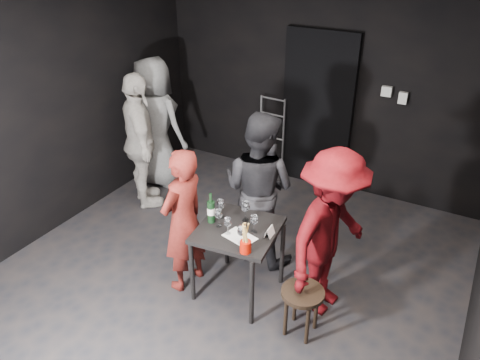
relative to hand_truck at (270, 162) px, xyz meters
The scene contains 25 objects.
floor 2.38m from the hand_truck, 75.38° to the right, with size 4.50×5.00×0.02m, color black.
ceiling 3.43m from the hand_truck, 75.38° to the right, with size 4.50×5.00×0.02m, color silver.
wall_back 1.30m from the hand_truck, 19.06° to the left, with size 4.50×0.04×2.70m, color black.
wall_left 3.05m from the hand_truck, 125.76° to the right, with size 0.04×5.00×2.70m, color black.
doorway 1.04m from the hand_truck, 13.78° to the left, with size 0.95×0.10×2.10m, color black.
wallbox_upper 1.91m from the hand_truck, ahead, with size 0.12×0.06×0.12m, color #B7B7B2.
wallbox_lower 2.04m from the hand_truck, ahead, with size 0.10×0.06×0.14m, color #B7B7B2.
hand_truck is the anchor object (origin of this frame).
tasting_table 2.52m from the hand_truck, 71.02° to the right, with size 0.72×0.72×0.75m.
stool 2.99m from the hand_truck, 58.56° to the right, with size 0.38×0.38×0.47m.
server_red 2.56m from the hand_truck, 83.32° to the right, with size 0.54×0.35×1.47m, color maroon.
woman_black 1.99m from the hand_truck, 67.96° to the right, with size 0.89×0.49×1.83m, color black.
man_maroon 2.74m from the hand_truck, 52.69° to the right, with size 1.14×0.53×1.77m, color #5E090E.
bystander_cream 1.98m from the hand_truck, 125.82° to the right, with size 1.17×0.56×1.99m, color beige.
bystander_grey 1.77m from the hand_truck, 143.98° to the right, with size 1.01×0.55×2.07m, color gray.
tasting_mat 2.68m from the hand_truck, 70.10° to the right, with size 0.28×0.19×0.00m, color white.
wine_glass_a 2.56m from the hand_truck, 75.27° to the right, with size 0.07×0.07×0.19m, color white, non-canonical shape.
wine_glass_b 2.43m from the hand_truck, 75.82° to the right, with size 0.08×0.08×0.21m, color white, non-canonical shape.
wine_glass_c 2.43m from the hand_truck, 69.95° to the right, with size 0.08×0.08×0.22m, color white, non-canonical shape.
wine_glass_d 2.66m from the hand_truck, 72.67° to the right, with size 0.07×0.07×0.19m, color white, non-canonical shape.
wine_glass_e 2.79m from the hand_truck, 69.50° to the right, with size 0.08×0.08×0.20m, color white, non-canonical shape.
wine_glass_f 2.60m from the hand_truck, 67.54° to the right, with size 0.07×0.07×0.20m, color white, non-canonical shape.
wine_bottle 2.52m from the hand_truck, 77.33° to the right, with size 0.07×0.07×0.31m.
breadstick_cup 2.90m from the hand_truck, 68.42° to the right, with size 0.10×0.10×0.31m.
reserved_card 2.63m from the hand_truck, 64.56° to the right, with size 0.07×0.12×0.09m, color white, non-canonical shape.
Camera 1 is at (1.98, -3.16, 3.22)m, focal length 35.00 mm.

